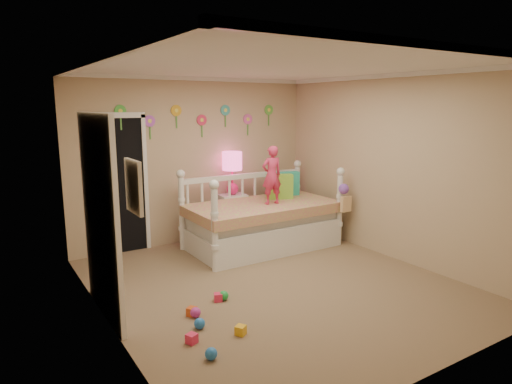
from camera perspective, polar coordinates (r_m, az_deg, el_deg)
floor at (r=5.68m, az=2.44°, el=-11.55°), size 4.00×4.50×0.01m
ceiling at (r=5.27m, az=2.67°, el=15.60°), size 4.00×4.50×0.01m
back_wall at (r=7.26m, az=-7.67°, el=3.94°), size 4.00×0.01×2.60m
left_wall at (r=4.50m, az=-18.83°, el=-0.80°), size 0.01×4.50×2.60m
right_wall at (r=6.66m, az=16.84°, el=2.94°), size 0.01×4.50×2.60m
crown_molding at (r=5.26m, az=2.67°, el=15.27°), size 4.00×4.50×0.06m
daybed at (r=6.91m, az=0.76°, el=-1.99°), size 2.31×1.25×1.25m
pillow_turquoise at (r=7.48m, az=3.95°, el=1.06°), size 0.41×0.23×0.39m
pillow_lime at (r=7.20m, az=3.00°, el=0.69°), size 0.44×0.30×0.39m
child at (r=6.77m, az=2.00°, el=2.14°), size 0.34×0.24×0.88m
nightstand at (r=7.52m, az=-2.97°, el=-3.02°), size 0.46×0.37×0.72m
table_lamp at (r=7.36m, az=-3.03°, el=3.26°), size 0.32×0.32×0.71m
closet_doorway at (r=6.86m, az=-17.07°, el=0.92°), size 0.90×0.04×2.07m
flower_decals at (r=7.17m, az=-8.42°, el=8.97°), size 3.40×0.02×0.50m
mirror_closet at (r=4.85m, az=-19.04°, el=-3.03°), size 0.07×1.30×2.10m
wall_picture at (r=3.61m, az=-15.20°, el=0.66°), size 0.05×0.34×0.42m
hanging_bag at (r=7.03m, az=11.09°, el=-0.84°), size 0.20×0.16×0.36m
toy_scatter at (r=4.73m, az=-4.95°, el=-15.69°), size 0.87×1.34×0.11m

